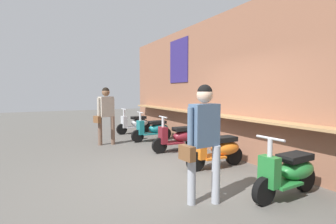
% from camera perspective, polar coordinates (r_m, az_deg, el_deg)
% --- Properties ---
extents(ground_plane, '(37.13, 37.13, 0.00)m').
position_cam_1_polar(ground_plane, '(5.04, 1.37, -13.99)').
color(ground_plane, '#56544F').
extents(market_stall_facade, '(13.26, 0.61, 3.58)m').
position_cam_1_polar(market_stall_facade, '(6.02, 18.56, 6.02)').
color(market_stall_facade, '#8C5B44').
rests_on(market_stall_facade, ground_plane).
extents(scooter_silver, '(0.50, 1.40, 0.97)m').
position_cam_1_polar(scooter_silver, '(9.86, -7.25, -2.52)').
color(scooter_silver, '#B2B5BA').
rests_on(scooter_silver, ground_plane).
extents(scooter_teal, '(0.46, 1.40, 0.97)m').
position_cam_1_polar(scooter_teal, '(8.31, -3.16, -3.83)').
color(scooter_teal, '#197075').
rests_on(scooter_teal, ground_plane).
extents(scooter_maroon, '(0.46, 1.40, 0.97)m').
position_cam_1_polar(scooter_maroon, '(6.87, 2.55, -5.62)').
color(scooter_maroon, maroon).
rests_on(scooter_maroon, ground_plane).
extents(scooter_orange, '(0.46, 1.40, 0.97)m').
position_cam_1_polar(scooter_orange, '(5.52, 11.37, -8.25)').
color(scooter_orange, orange).
rests_on(scooter_orange, ground_plane).
extents(scooter_green, '(0.47, 1.40, 0.97)m').
position_cam_1_polar(scooter_green, '(4.39, 25.72, -12.01)').
color(scooter_green, '#237533').
rests_on(scooter_green, ground_plane).
extents(shopper_with_handbag, '(0.43, 0.67, 1.73)m').
position_cam_1_polar(shopper_with_handbag, '(7.80, -13.87, 0.50)').
color(shopper_with_handbag, brown).
rests_on(shopper_with_handbag, ground_plane).
extents(shopper_passing, '(0.31, 0.67, 1.71)m').
position_cam_1_polar(shopper_passing, '(3.60, 8.01, -4.42)').
color(shopper_passing, '#999EA8').
rests_on(shopper_passing, ground_plane).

